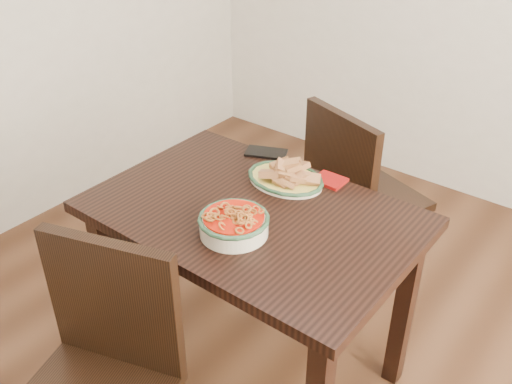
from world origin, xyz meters
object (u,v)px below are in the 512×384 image
Objects in this scene: chair_far at (355,191)px; smartphone at (266,153)px; chair_near at (101,371)px; dining_table at (252,237)px; fish_plate at (286,171)px; noodle_bowl at (234,222)px.

smartphone is (-0.24, -0.34, 0.26)m from chair_far.
dining_table is at bearing 66.65° from chair_near.
chair_near reaches higher than smartphone.
smartphone is at bearing 144.95° from fish_plate.
dining_table is at bearing 105.04° from noodle_bowl.
noodle_bowl is at bearing -87.64° from smartphone.
fish_plate reaches higher than noodle_bowl.
dining_table is 1.22× the size of chair_near.
chair_far is 3.94× the size of noodle_bowl.
chair_far is 0.56m from fish_plate.
noodle_bowl is at bearing 60.88° from chair_near.
fish_plate is (0.04, 0.85, 0.30)m from chair_near.
chair_far is 1.32m from chair_near.
chair_near is at bearing -105.53° from smartphone.
smartphone is at bearing 116.39° from noodle_bowl.
dining_table is at bearing -84.95° from fish_plate.
smartphone is (-0.15, 0.98, 0.26)m from chair_near.
noodle_bowl is at bearing 109.65° from chair_far.
dining_table is at bearing -83.56° from smartphone.
fish_plate is 0.23m from smartphone.
noodle_bowl is at bearing -80.95° from fish_plate.
fish_plate is 1.27× the size of noodle_bowl.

